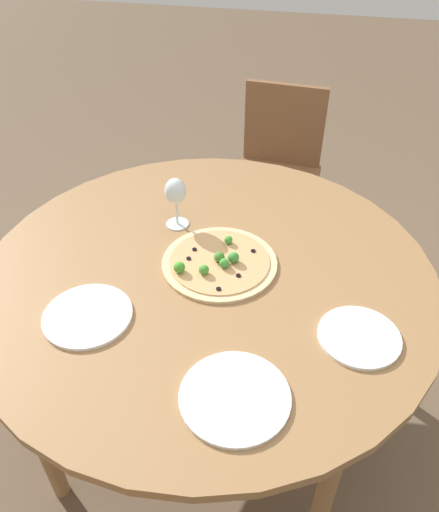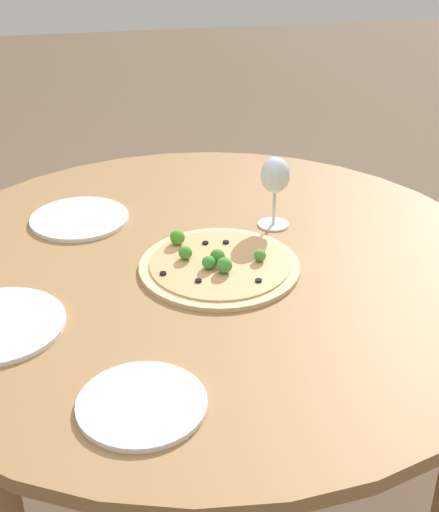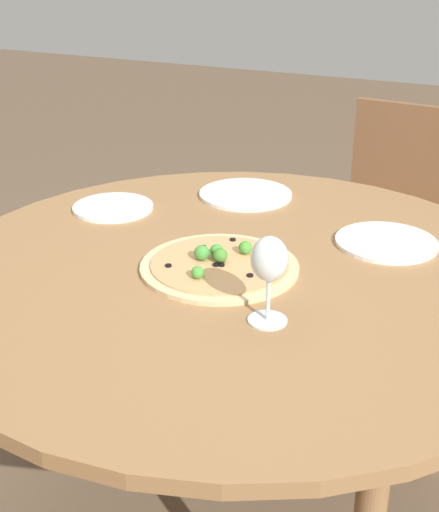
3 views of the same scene
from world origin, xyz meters
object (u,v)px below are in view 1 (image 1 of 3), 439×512
pizza (219,262)px  plate_near (235,397)px  wine_glass (175,193)px  plate_far (88,316)px  chair_2 (276,170)px  plate_side (359,337)px

pizza → plate_near: bearing=-162.9°
pizza → wine_glass: bearing=46.5°
pizza → plate_far: 0.40m
chair_2 → wine_glass: size_ratio=4.98×
chair_2 → plate_side: (-1.23, -0.35, 0.25)m
wine_glass → plate_side: bearing=-122.4°
pizza → plate_side: bearing=-116.4°
wine_glass → plate_near: wine_glass is taller
chair_2 → plate_near: (-1.47, -0.08, 0.25)m
chair_2 → plate_near: size_ratio=3.35×
chair_2 → wine_glass: (-0.86, 0.23, 0.37)m
chair_2 → wine_glass: 0.96m
chair_2 → plate_side: 1.30m
chair_2 → plate_far: size_ratio=3.61×
chair_2 → pizza: chair_2 is taller
plate_far → plate_side: size_ratio=1.13×
chair_2 → plate_near: bearing=-82.3°
wine_glass → plate_side: (-0.37, -0.58, -0.11)m
chair_2 → plate_far: 1.37m
plate_side → plate_near: bearing=131.8°
plate_side → pizza: bearing=63.6°
plate_near → plate_side: bearing=-48.2°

